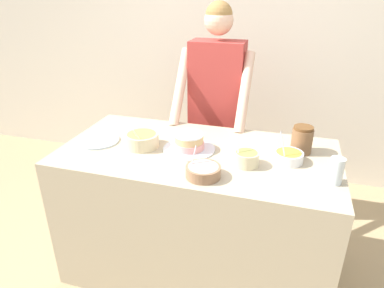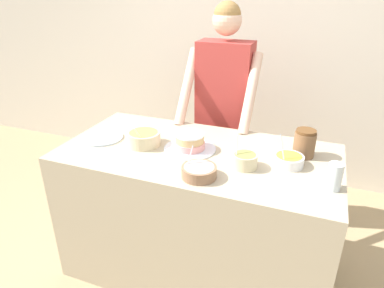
% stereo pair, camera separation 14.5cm
% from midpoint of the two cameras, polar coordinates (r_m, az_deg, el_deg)
% --- Properties ---
extents(wall_back, '(10.00, 0.05, 2.60)m').
position_cam_midpoint_polar(wall_back, '(3.41, 7.02, 15.83)').
color(wall_back, beige).
rests_on(wall_back, ground_plane).
extents(counter, '(1.68, 0.85, 0.91)m').
position_cam_midpoint_polar(counter, '(2.33, -0.99, -11.35)').
color(counter, tan).
rests_on(counter, ground_plane).
extents(person_baker, '(0.55, 0.48, 1.74)m').
position_cam_midpoint_polar(person_baker, '(2.68, 2.50, 7.97)').
color(person_baker, '#2D2D38').
rests_on(person_baker, ground_plane).
extents(cake, '(0.32, 0.32, 0.11)m').
position_cam_midpoint_polar(cake, '(2.09, -2.48, 0.10)').
color(cake, silver).
rests_on(cake, counter).
extents(frosting_bowl_yellow, '(0.21, 0.21, 0.14)m').
position_cam_midpoint_polar(frosting_bowl_yellow, '(2.16, -10.26, 0.70)').
color(frosting_bowl_yellow, beige).
rests_on(frosting_bowl_yellow, counter).
extents(frosting_bowl_pink, '(0.19, 0.19, 0.15)m').
position_cam_midpoint_polar(frosting_bowl_pink, '(1.80, -0.43, -4.54)').
color(frosting_bowl_pink, '#936B4C').
rests_on(frosting_bowl_pink, counter).
extents(frosting_bowl_olive, '(0.14, 0.14, 0.18)m').
position_cam_midpoint_polar(frosting_bowl_olive, '(1.92, 6.93, -2.39)').
color(frosting_bowl_olive, beige).
rests_on(frosting_bowl_olive, counter).
extents(frosting_bowl_orange, '(0.17, 0.17, 0.20)m').
position_cam_midpoint_polar(frosting_bowl_orange, '(2.01, 13.80, -2.05)').
color(frosting_bowl_orange, white).
rests_on(frosting_bowl_orange, counter).
extents(drinking_glass, '(0.07, 0.07, 0.14)m').
position_cam_midpoint_polar(drinking_glass, '(1.85, 20.84, -4.25)').
color(drinking_glass, silver).
rests_on(drinking_glass, counter).
extents(ceramic_plate, '(0.27, 0.27, 0.01)m').
position_cam_midpoint_polar(ceramic_plate, '(2.31, -17.08, 0.52)').
color(ceramic_plate, silver).
rests_on(ceramic_plate, counter).
extents(stoneware_jar, '(0.12, 0.12, 0.17)m').
position_cam_midpoint_polar(stoneware_jar, '(2.12, 16.01, 0.67)').
color(stoneware_jar, brown).
rests_on(stoneware_jar, counter).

